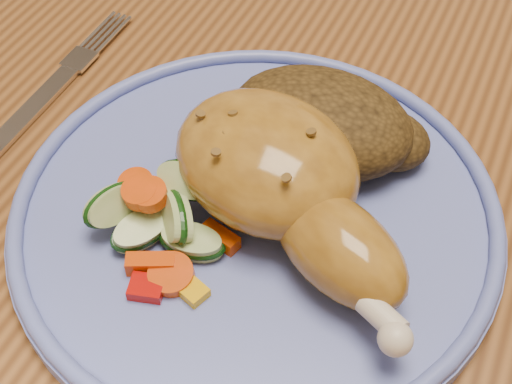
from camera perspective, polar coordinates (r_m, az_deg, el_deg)
dining_table at (r=0.58m, az=13.71°, el=-1.27°), size 0.90×1.40×0.75m
plate at (r=0.44m, az=-0.00°, el=-1.78°), size 0.30×0.30×0.01m
plate_rim at (r=0.43m, az=-0.00°, el=-0.87°), size 0.30×0.30×0.01m
chicken_leg at (r=0.41m, az=2.18°, el=0.90°), size 0.19×0.15×0.06m
rice_pilaf at (r=0.46m, az=5.54°, el=5.42°), size 0.13×0.09×0.05m
vegetable_pile at (r=0.42m, az=-7.73°, el=-1.99°), size 0.09×0.09×0.05m
fork at (r=0.54m, az=-16.52°, el=7.42°), size 0.02×0.17×0.00m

